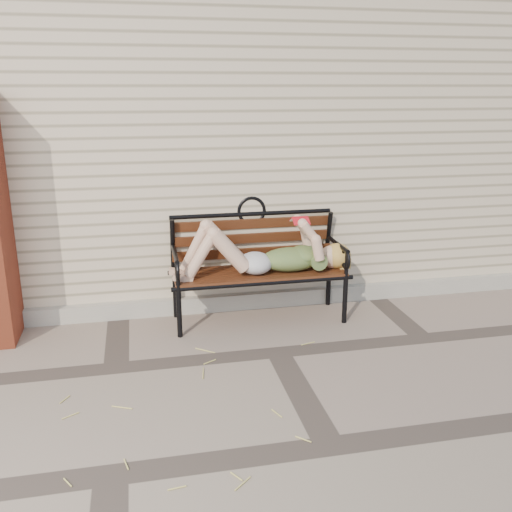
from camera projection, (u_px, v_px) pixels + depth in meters
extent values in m
plane|color=#7B695E|center=(278.00, 352.00, 4.51)|extent=(80.00, 80.00, 0.00)
cube|color=beige|center=(219.00, 131.00, 6.89)|extent=(8.00, 4.00, 3.00)
cube|color=#AFAC9E|center=(253.00, 300.00, 5.40)|extent=(8.00, 0.10, 0.15)
cylinder|color=black|center=(179.00, 312.00, 4.73)|extent=(0.04, 0.04, 0.44)
cylinder|color=black|center=(175.00, 294.00, 5.14)|extent=(0.04, 0.04, 0.44)
cylinder|color=black|center=(345.00, 299.00, 5.02)|extent=(0.04, 0.04, 0.44)
cylinder|color=black|center=(329.00, 283.00, 5.43)|extent=(0.04, 0.04, 0.44)
cube|color=#4F2714|center=(259.00, 273.00, 5.02)|extent=(1.49, 0.48, 0.03)
cylinder|color=black|center=(265.00, 283.00, 4.81)|extent=(1.57, 0.04, 0.04)
cylinder|color=black|center=(254.00, 268.00, 5.23)|extent=(1.57, 0.04, 0.04)
torus|color=black|center=(251.00, 211.00, 5.18)|extent=(0.27, 0.04, 0.27)
ellipsoid|color=#093340|center=(290.00, 259.00, 5.01)|extent=(0.53, 0.30, 0.21)
ellipsoid|color=#093340|center=(303.00, 255.00, 5.02)|extent=(0.26, 0.29, 0.16)
ellipsoid|color=silver|center=(255.00, 263.00, 4.95)|extent=(0.29, 0.33, 0.19)
sphere|color=#D7AC91|center=(332.00, 257.00, 5.08)|extent=(0.22, 0.22, 0.22)
ellipsoid|color=gold|center=(337.00, 256.00, 5.09)|extent=(0.25, 0.25, 0.23)
cube|color=red|center=(300.00, 217.00, 4.92)|extent=(0.14, 0.02, 0.02)
cube|color=beige|center=(301.00, 221.00, 4.89)|extent=(0.14, 0.09, 0.05)
cube|color=beige|center=(299.00, 219.00, 4.96)|extent=(0.14, 0.09, 0.05)
cube|color=red|center=(301.00, 221.00, 4.88)|extent=(0.15, 0.09, 0.05)
cube|color=red|center=(298.00, 219.00, 4.96)|extent=(0.15, 0.09, 0.05)
cylinder|color=tan|center=(95.00, 435.00, 3.43)|extent=(0.11, 0.09, 0.01)
cylinder|color=tan|center=(131.00, 464.00, 3.17)|extent=(0.12, 0.12, 0.01)
cylinder|color=tan|center=(106.00, 394.00, 3.89)|extent=(0.10, 0.08, 0.01)
cylinder|color=tan|center=(22.00, 418.00, 3.61)|extent=(0.11, 0.03, 0.01)
cylinder|color=tan|center=(19.00, 511.00, 2.82)|extent=(0.01, 0.14, 0.01)
cylinder|color=tan|center=(71.00, 381.00, 4.06)|extent=(0.12, 0.12, 0.01)
cylinder|color=tan|center=(166.00, 479.00, 3.05)|extent=(0.18, 0.02, 0.01)
cylinder|color=tan|center=(331.00, 397.00, 3.85)|extent=(0.03, 0.17, 0.01)
cylinder|color=tan|center=(151.00, 483.00, 3.02)|extent=(0.12, 0.05, 0.01)
cylinder|color=tan|center=(138.00, 409.00, 3.71)|extent=(0.14, 0.05, 0.01)
cylinder|color=tan|center=(5.00, 497.00, 2.91)|extent=(0.09, 0.06, 0.01)
cylinder|color=tan|center=(294.00, 477.00, 3.06)|extent=(0.13, 0.07, 0.01)
cylinder|color=tan|center=(125.00, 370.00, 4.21)|extent=(0.09, 0.11, 0.01)
cylinder|color=tan|center=(285.00, 386.00, 3.99)|extent=(0.18, 0.03, 0.01)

